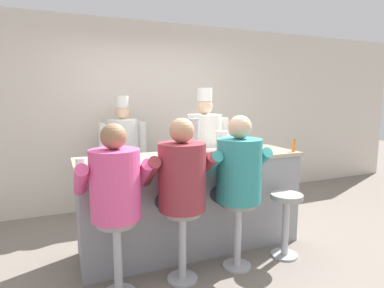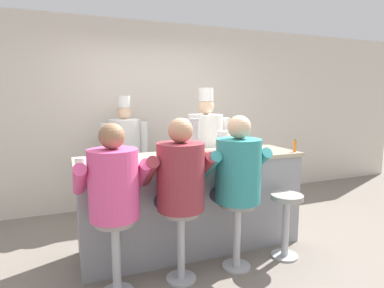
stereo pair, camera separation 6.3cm
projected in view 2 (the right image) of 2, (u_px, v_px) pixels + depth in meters
The scene contains 18 objects.
ground_plane at pixel (205, 261), 3.18m from camera, with size 20.00×20.00×0.00m, color slate.
wall_back at pixel (151, 115), 4.82m from camera, with size 10.00×0.06×2.70m.
diner_counter at pixel (192, 202), 3.41m from camera, with size 2.35×0.66×1.01m.
ketchup_bottle_red at pixel (228, 144), 3.41m from camera, with size 0.08×0.08×0.23m.
mustard_bottle_yellow at pixel (238, 145), 3.27m from camera, with size 0.07×0.07×0.24m.
hot_sauce_bottle_orange at pixel (295, 146), 3.52m from camera, with size 0.03×0.03×0.14m.
water_pitcher_clear at pixel (223, 141), 3.62m from camera, with size 0.16×0.13×0.22m.
breakfast_plate at pixel (159, 160), 3.00m from camera, with size 0.24×0.24×0.05m.
cereal_bowl at pixel (209, 154), 3.29m from camera, with size 0.13×0.13×0.05m.
coffee_mug_tan at pixel (128, 156), 3.03m from camera, with size 0.13×0.09×0.08m.
coffee_mug_white at pixel (81, 162), 2.75m from camera, with size 0.14×0.09×0.08m.
cup_stack_steel at pixel (194, 136), 3.36m from camera, with size 0.10×0.10×0.38m.
diner_seated_pink at pixel (113, 188), 2.56m from camera, with size 0.60×0.59×1.41m.
diner_seated_maroon at pixel (179, 180), 2.76m from camera, with size 0.62×0.61×1.44m.
diner_seated_teal at pixel (236, 174), 2.97m from camera, with size 0.63×0.62×1.45m.
empty_stool_round at pixel (286, 215), 3.21m from camera, with size 0.32×0.32×0.65m.
cook_in_whites_near at pixel (125, 150), 4.35m from camera, with size 0.64×0.41×1.63m.
cook_in_whites_far at pixel (206, 150), 4.08m from camera, with size 0.67×0.43×1.73m.
Camera 2 is at (-1.23, -2.72, 1.60)m, focal length 30.00 mm.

